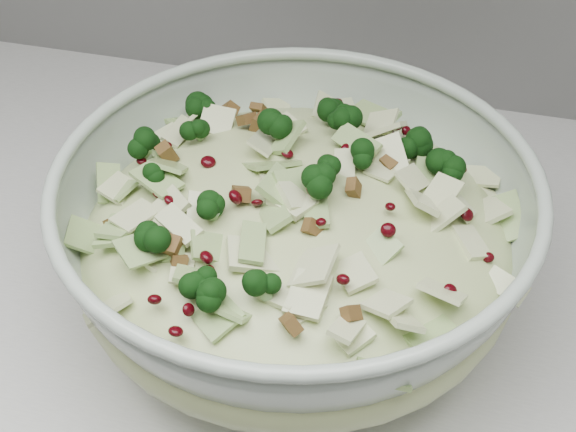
{
  "coord_description": "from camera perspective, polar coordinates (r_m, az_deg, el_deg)",
  "views": [
    {
      "loc": [
        -0.58,
        1.17,
        1.42
      ],
      "look_at": [
        -0.7,
        1.62,
        1.01
      ],
      "focal_mm": 50.0,
      "sensor_mm": 36.0,
      "label": 1
    }
  ],
  "objects": [
    {
      "name": "salad",
      "position": [
        0.62,
        0.58,
        -0.29
      ],
      "size": [
        0.49,
        0.49,
        0.15
      ],
      "rotation": [
        0.0,
        0.0,
        -0.72
      ],
      "color": "#C8CD8C",
      "rests_on": "mixing_bowl"
    },
    {
      "name": "mixing_bowl",
      "position": [
        0.64,
        0.56,
        -1.91
      ],
      "size": [
        0.47,
        0.47,
        0.15
      ],
      "rotation": [
        0.0,
        0.0,
        -0.3
      ],
      "color": "#A5B5A6",
      "rests_on": "counter"
    }
  ]
}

